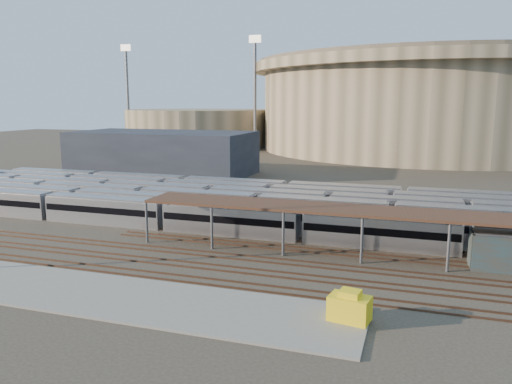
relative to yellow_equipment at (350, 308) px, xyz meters
The scene contains 12 objects.
ground 23.04m from the yellow_equipment, 143.51° to the left, with size 420.00×420.00×0.00m, color #383026.
apron 23.56m from the yellow_equipment, behind, with size 50.00×9.00×0.20m, color gray.
subway_trains 38.96m from the yellow_equipment, 124.30° to the left, with size 123.44×23.90×3.60m.
inspection_shed 18.43m from the yellow_equipment, 78.80° to the left, with size 60.30×6.00×5.30m.
empty_tracks 20.47m from the yellow_equipment, 154.85° to the left, with size 170.00×9.62×0.18m.
stadium 154.58m from the yellow_equipment, 87.58° to the left, with size 124.00×124.00×32.50m.
secondary_arena 163.83m from the yellow_equipment, 118.65° to the left, with size 56.00×56.00×14.00m, color tan.
service_building 87.15m from the yellow_equipment, 127.92° to the left, with size 42.00×20.00×10.00m, color #1E232D.
floodlight_0 134.27m from the yellow_equipment, 111.41° to the left, with size 4.00×1.00×38.40m.
floodlight_1 170.18m from the yellow_equipment, 127.75° to the left, with size 4.00×1.00×38.40m.
floodlight_3 177.08m from the yellow_equipment, 99.32° to the left, with size 4.00×1.00×38.40m.
yellow_equipment is the anchor object (origin of this frame).
Camera 1 is at (22.93, -50.45, 16.88)m, focal length 35.00 mm.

